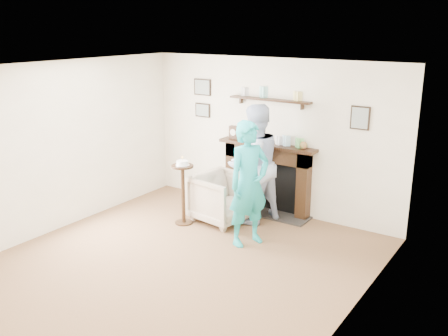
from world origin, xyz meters
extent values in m
plane|color=brown|center=(0.00, 0.00, 0.00)|extent=(5.00, 5.00, 0.00)
cube|color=beige|center=(0.00, 2.50, 1.25)|extent=(4.50, 0.04, 2.50)
cube|color=beige|center=(-2.25, 0.00, 1.25)|extent=(0.04, 5.00, 2.50)
cube|color=beige|center=(2.25, 0.00, 1.25)|extent=(0.04, 5.00, 2.50)
cube|color=silver|center=(0.00, 0.00, 2.50)|extent=(4.50, 5.00, 0.04)
cube|color=black|center=(-0.66, 2.40, 0.55)|extent=(0.18, 0.20, 1.10)
cube|color=black|center=(0.66, 2.40, 0.55)|extent=(0.18, 0.20, 1.10)
cube|color=black|center=(0.00, 2.40, 0.98)|extent=(1.50, 0.20, 0.24)
cube|color=black|center=(0.00, 2.47, 0.43)|extent=(1.14, 0.06, 0.86)
cube|color=#2F2B29|center=(0.00, 2.28, 0.01)|extent=(1.60, 0.44, 0.03)
cube|color=black|center=(0.00, 2.37, 1.12)|extent=(1.68, 0.26, 0.05)
cube|color=black|center=(0.00, 2.42, 1.85)|extent=(1.40, 0.15, 0.03)
cube|color=black|center=(-1.35, 2.48, 1.95)|extent=(0.34, 0.03, 0.28)
cube|color=black|center=(-1.35, 2.48, 1.55)|extent=(0.30, 0.03, 0.24)
cube|color=black|center=(1.45, 2.48, 1.70)|extent=(0.28, 0.03, 0.34)
cube|color=black|center=(-0.62, 2.37, 1.26)|extent=(0.16, 0.09, 0.22)
cylinder|color=silver|center=(-0.62, 2.32, 1.27)|extent=(0.11, 0.01, 0.11)
sphere|color=green|center=(0.64, 2.37, 1.21)|extent=(0.12, 0.12, 0.12)
imported|color=#C6AE93|center=(-0.36, 1.63, 0.00)|extent=(0.94, 0.92, 0.76)
imported|color=#ABBBD6|center=(0.06, 1.88, 0.00)|extent=(0.99, 1.10, 1.86)
imported|color=#21BDAB|center=(0.41, 1.14, 0.00)|extent=(0.64, 0.76, 1.76)
cylinder|color=black|center=(-0.80, 1.20, 0.01)|extent=(0.28, 0.28, 0.02)
cylinder|color=black|center=(-0.80, 1.20, 0.47)|extent=(0.06, 0.06, 0.89)
cylinder|color=black|center=(-0.80, 1.20, 0.93)|extent=(0.34, 0.34, 0.03)
cylinder|color=silver|center=(-0.80, 1.20, 0.94)|extent=(0.23, 0.23, 0.01)
cylinder|color=white|center=(-0.80, 1.20, 0.98)|extent=(0.18, 0.18, 0.06)
cylinder|color=#FEE9A1|center=(-0.80, 1.20, 1.04)|extent=(0.01, 0.01, 0.05)
sphere|color=orange|center=(-0.80, 1.20, 1.07)|extent=(0.02, 0.02, 0.02)
camera|label=1|loc=(3.76, -4.47, 3.00)|focal=40.00mm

